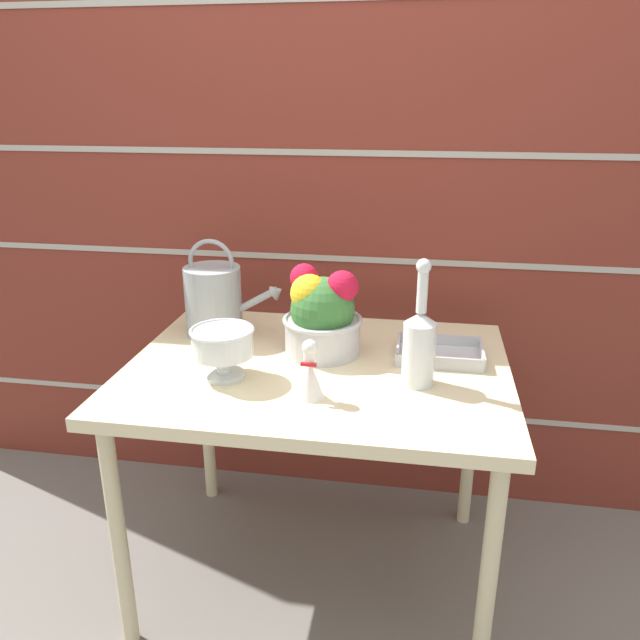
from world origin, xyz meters
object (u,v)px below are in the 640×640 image
at_px(watering_can, 214,300).
at_px(flower_planter, 322,315).
at_px(wire_tray, 439,355).
at_px(crystal_pedestal_bowl, 223,345).
at_px(figurine_vase, 310,374).
at_px(glass_decanter, 419,343).

distance_m(watering_can, flower_planter, 0.37).
distance_m(watering_can, wire_tray, 0.71).
distance_m(crystal_pedestal_bowl, figurine_vase, 0.27).
distance_m(flower_planter, figurine_vase, 0.30).
relative_size(watering_can, wire_tray, 1.30).
xyz_separation_m(flower_planter, glass_decanter, (0.28, -0.17, -0.00)).
distance_m(watering_can, glass_decanter, 0.69).
height_order(figurine_vase, wire_tray, figurine_vase).
height_order(watering_can, crystal_pedestal_bowl, watering_can).
xyz_separation_m(watering_can, glass_decanter, (0.64, -0.26, 0.00)).
distance_m(glass_decanter, wire_tray, 0.22).
height_order(watering_can, figurine_vase, watering_can).
bearing_deg(watering_can, crystal_pedestal_bowl, -67.87).
bearing_deg(glass_decanter, crystal_pedestal_bowl, -175.06).
distance_m(crystal_pedestal_bowl, wire_tray, 0.63).
distance_m(crystal_pedestal_bowl, glass_decanter, 0.52).
xyz_separation_m(crystal_pedestal_bowl, flower_planter, (0.24, 0.21, 0.02)).
height_order(glass_decanter, figurine_vase, glass_decanter).
bearing_deg(crystal_pedestal_bowl, watering_can, 112.13).
bearing_deg(flower_planter, watering_can, 165.04).
xyz_separation_m(watering_can, flower_planter, (0.36, -0.10, 0.00)).
bearing_deg(crystal_pedestal_bowl, glass_decanter, 4.94).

